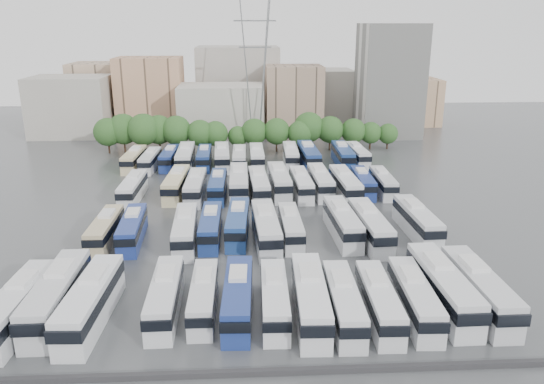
{
  "coord_description": "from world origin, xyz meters",
  "views": [
    {
      "loc": [
        -0.77,
        -67.98,
        26.29
      ],
      "look_at": [
        3.17,
        4.31,
        3.0
      ],
      "focal_mm": 35.0,
      "sensor_mm": 36.0,
      "label": 1
    }
  ],
  "objects": [
    {
      "name": "bus_r1_s8",
      "position": [
        4.97,
        -6.03,
        1.72
      ],
      "size": [
        2.6,
        11.22,
        3.51
      ],
      "rotation": [
        0.0,
        0.0,
        0.01
      ],
      "color": "silver",
      "rests_on": "ground"
    },
    {
      "name": "bus_r3_s2",
      "position": [
        -14.89,
        30.69,
        1.73
      ],
      "size": [
        2.83,
        11.33,
        3.53
      ],
      "rotation": [
        0.0,
        0.0,
        -0.03
      ],
      "color": "navy",
      "rests_on": "ground"
    },
    {
      "name": "bus_r2_s11",
      "position": [
        15.04,
        10.84,
        1.97
      ],
      "size": [
        3.32,
        12.91,
        4.02
      ],
      "rotation": [
        0.0,
        0.0,
        0.04
      ],
      "color": "silver",
      "rests_on": "ground"
    },
    {
      "name": "bus_r2_s12",
      "position": [
        18.3,
        12.78,
        1.7
      ],
      "size": [
        2.69,
        11.06,
        3.45
      ],
      "rotation": [
        0.0,
        0.0,
        -0.03
      ],
      "color": "navy",
      "rests_on": "ground"
    },
    {
      "name": "bus_r2_s7",
      "position": [
        1.5,
        11.29,
        1.9
      ],
      "size": [
        3.3,
        12.48,
        3.88
      ],
      "rotation": [
        0.0,
        0.0,
        0.05
      ],
      "color": "silver",
      "rests_on": "ground"
    },
    {
      "name": "bus_r3_s5",
      "position": [
        -4.93,
        30.05,
        1.95
      ],
      "size": [
        3.29,
        12.75,
        3.97
      ],
      "rotation": [
        0.0,
        0.0,
        0.04
      ],
      "color": "silver",
      "rests_on": "ground"
    },
    {
      "name": "bus_r3_s13",
      "position": [
        21.24,
        31.11,
        1.77
      ],
      "size": [
        3.04,
        11.6,
        3.61
      ],
      "rotation": [
        0.0,
        0.0,
        0.05
      ],
      "color": "silver",
      "rests_on": "ground"
    },
    {
      "name": "bus_r3_s12",
      "position": [
        18.19,
        30.07,
        1.93
      ],
      "size": [
        2.85,
        12.58,
        3.94
      ],
      "rotation": [
        0.0,
        0.0,
        -0.01
      ],
      "color": "navy",
      "rests_on": "ground"
    },
    {
      "name": "bus_r2_s1",
      "position": [
        -18.04,
        11.18,
        1.81
      ],
      "size": [
        2.75,
        11.76,
        3.68
      ],
      "rotation": [
        0.0,
        0.0,
        -0.02
      ],
      "color": "silver",
      "rests_on": "ground"
    },
    {
      "name": "bus_r0_s6",
      "position": [
        -1.55,
        -23.84,
        1.84
      ],
      "size": [
        3.0,
        12.05,
        3.76
      ],
      "rotation": [
        0.0,
        0.0,
        -0.03
      ],
      "color": "navy",
      "rests_on": "ground"
    },
    {
      "name": "bus_r0_s10",
      "position": [
        11.45,
        -25.18,
        1.78
      ],
      "size": [
        2.87,
        11.64,
        3.63
      ],
      "rotation": [
        0.0,
        0.0,
        -0.03
      ],
      "color": "silver",
      "rests_on": "ground"
    },
    {
      "name": "bus_r0_s11",
      "position": [
        14.89,
        -24.81,
        1.83
      ],
      "size": [
        3.11,
        11.99,
        3.73
      ],
      "rotation": [
        0.0,
        0.0,
        -0.04
      ],
      "color": "silver",
      "rests_on": "ground"
    },
    {
      "name": "bus_r2_s5",
      "position": [
        -4.95,
        11.76,
        1.76
      ],
      "size": [
        2.7,
        11.48,
        3.59
      ],
      "rotation": [
        0.0,
        0.0,
        -0.02
      ],
      "color": "navy",
      "rests_on": "ground"
    },
    {
      "name": "bus_r2_s3",
      "position": [
        -11.5,
        12.81,
        1.92
      ],
      "size": [
        3.32,
        12.57,
        3.91
      ],
      "rotation": [
        0.0,
        0.0,
        -0.05
      ],
      "color": "beige",
      "rests_on": "ground"
    },
    {
      "name": "bus_r1_s2",
      "position": [
        -14.84,
        -5.68,
        1.76
      ],
      "size": [
        3.05,
        11.51,
        3.58
      ],
      "rotation": [
        0.0,
        0.0,
        0.05
      ],
      "color": "navy",
      "rests_on": "ground"
    },
    {
      "name": "tree_line",
      "position": [
        -3.8,
        42.12,
        4.48
      ],
      "size": [
        64.29,
        8.07,
        8.41
      ],
      "color": "black",
      "rests_on": "ground"
    },
    {
      "name": "bus_r2_s6",
      "position": [
        -1.64,
        12.45,
        2.04
      ],
      "size": [
        2.93,
        13.26,
        4.16
      ],
      "rotation": [
        0.0,
        0.0,
        0.0
      ],
      "color": "silver",
      "rests_on": "ground"
    },
    {
      "name": "bus_r3_s10",
      "position": [
        11.53,
        29.43,
        2.05
      ],
      "size": [
        3.25,
        13.39,
        4.18
      ],
      "rotation": [
        0.0,
        0.0,
        0.03
      ],
      "color": "navy",
      "rests_on": "ground"
    },
    {
      "name": "bus_r3_s3",
      "position": [
        -11.76,
        29.5,
        2.04
      ],
      "size": [
        3.16,
        13.29,
        4.15
      ],
      "rotation": [
        0.0,
        0.0,
        0.02
      ],
      "color": "silver",
      "rests_on": "ground"
    },
    {
      "name": "bus_r0_s8",
      "position": [
        5.15,
        -24.62,
        2.0
      ],
      "size": [
        3.25,
        13.05,
        4.07
      ],
      "rotation": [
        0.0,
        0.0,
        -0.03
      ],
      "color": "white",
      "rests_on": "ground"
    },
    {
      "name": "bus_r2_s10",
      "position": [
        11.42,
        12.88,
        1.9
      ],
      "size": [
        3.01,
        12.42,
        3.88
      ],
      "rotation": [
        0.0,
        0.0,
        0.03
      ],
      "color": "silver",
      "rests_on": "ground"
    },
    {
      "name": "bus_r1_s4",
      "position": [
        -8.17,
        -6.75,
        1.86
      ],
      "size": [
        3.16,
        12.21,
        3.8
      ],
      "rotation": [
        0.0,
        0.0,
        0.04
      ],
      "color": "silver",
      "rests_on": "ground"
    },
    {
      "name": "bus_r2_s9",
      "position": [
        8.24,
        12.01,
        1.81
      ],
      "size": [
        2.98,
        11.82,
        3.68
      ],
      "rotation": [
        0.0,
        0.0,
        0.04
      ],
      "color": "silver",
      "rests_on": "ground"
    },
    {
      "name": "bus_r2_s8",
      "position": [
        4.82,
        13.26,
        1.98
      ],
      "size": [
        3.34,
        12.98,
        4.04
      ],
      "rotation": [
        0.0,
        0.0,
        0.04
      ],
      "color": "silver",
      "rests_on": "ground"
    },
    {
      "name": "bus_r1_s10",
      "position": [
        11.65,
        -5.48,
        1.94
      ],
      "size": [
        3.3,
        12.73,
        3.96
      ],
      "rotation": [
        0.0,
        0.0,
        0.04
      ],
      "color": "silver",
      "rests_on": "ground"
    },
    {
      "name": "bus_r0_s13",
      "position": [
        21.42,
        -23.82,
        2.03
      ],
      "size": [
        2.99,
        13.21,
        4.14
      ],
      "rotation": [
        0.0,
        0.0,
        0.01
      ],
      "color": "silver",
      "rests_on": "ground"
    },
    {
      "name": "bus_r3_s9",
      "position": [
        8.23,
        30.83,
        1.85
      ],
      "size": [
        2.96,
        12.1,
        3.78
      ],
      "rotation": [
        0.0,
        0.0,
        -0.03
      ],
      "color": "silver",
      "rests_on": "ground"
    },
    {
      "name": "bus_r0_s7",
      "position": [
        1.86,
        -24.12,
        1.75
      ],
      "size": [
        2.69,
        11.39,
        3.56
      ],
      "rotation": [
        0.0,
        0.0,
        -0.02
      ],
      "color": "silver",
      "rests_on": "ground"
    },
    {
      "name": "bus_r3_s4",
      "position": [
        -8.33,
        30.34,
        1.75
      ],
      "size": [
        2.69,
        11.41,
        3.57
      ],
      "rotation": [
        0.0,
        0.0,
        0.02
      ],
      "color": "navy",
      "rests_on": "ground"
    },
    {
      "name": "apartment_tower",
      "position": [
        34.0,
        58.0,
        13.0
      ],
      "size": [
        14.0,
        14.0,
        26.0
      ],
      "primitive_type": "cube",
      "color": "silver",
      "rests_on": "ground"
    },
    {
      "name": "bus_r1_s6",
      "position": [
        -1.7,
        -4.6,
        1.84
      ],
      "size": [
        3.19,
        12.05,
        3.75
      ],
      "rotation": [
        0.0,
        0.0,
        -0.05
      ],
      "color": "navy",
      "rests_on": "ground"
    },
    {
      "name": "bus_r2_s13",
      "position": [
        21.52,
        12.48,
        1.7
      ],
      "size": [
        2.66,
        11.11,
        3.47
      ],
      "rotation": [
        0.0,
        0.0,
        -0.02
      ],
      "color": "silver",
      "rests_on": "ground"
    },
    {
      "name": "bus_r1_s13",
      "position": [
        21.37,
        -5.28,
        1.92
      ],
      "size": [
        3.1,
        12.56,
        3.92
      ],
      "rotation": [
        0.0,
        0.0,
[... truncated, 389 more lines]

